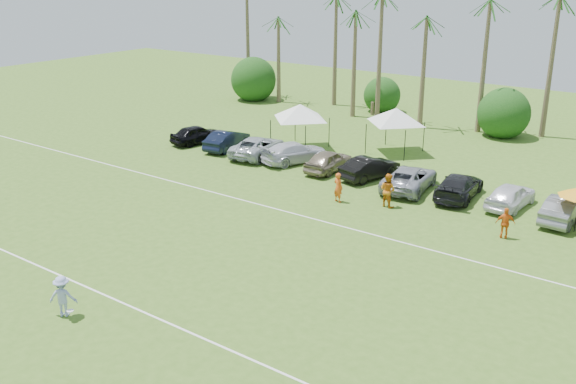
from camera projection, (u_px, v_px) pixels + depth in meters
The scene contains 28 objects.
ground at pixel (40, 304), 25.59m from camera, with size 120.00×120.00×0.00m, color #40641E.
field_lines at pixel (183, 239), 31.68m from camera, with size 80.00×12.10×0.01m.
palm_tree_0 at pixel (235, 21), 64.24m from camera, with size 2.40×2.40×8.90m.
palm_tree_1 at pixel (274, 14), 61.18m from camera, with size 2.40×2.40×9.90m.
palm_tree_2 at pixel (318, 7), 58.12m from camera, with size 2.40×2.40×10.90m.
palm_tree_4 at pixel (397, 31), 54.26m from camera, with size 2.40×2.40×8.90m.
palm_tree_5 at pixel (442, 23), 51.75m from camera, with size 2.40×2.40×9.90m.
palm_tree_6 at pixel (492, 14), 49.25m from camera, with size 2.40×2.40×10.90m.
palm_tree_7 at pixel (547, 4), 46.74m from camera, with size 2.40×2.40×11.90m.
bush_tree_0 at pixel (265, 79), 65.24m from camera, with size 4.00×4.00×4.00m.
bush_tree_1 at pixel (378, 93), 58.03m from camera, with size 4.00×4.00×4.00m.
bush_tree_2 at pixel (511, 110), 51.38m from camera, with size 4.00×4.00×4.00m.
sideline_player_a at pixel (338, 187), 36.39m from camera, with size 0.63×0.41×1.72m, color #E85719.
sideline_player_b at pixel (388, 190), 35.66m from camera, with size 0.93×0.73×1.92m, color #CB6D16.
sideline_player_c at pixel (505, 223), 31.52m from camera, with size 0.93×0.39×1.59m, color orange.
canopy_tent_left at pixel (300, 104), 46.31m from camera, with size 4.73×4.73×3.83m.
canopy_tent_right at pixel (397, 108), 45.22m from camera, with size 4.69×4.69×3.80m.
frisbee_player at pixel (63, 296), 24.49m from camera, with size 1.29×1.10×1.66m.
parked_car_0 at pixel (197, 134), 48.44m from camera, with size 1.67×4.14×1.41m, color black.
parked_car_1 at pixel (227, 140), 46.85m from camera, with size 1.49×4.28×1.41m, color black.
parked_car_2 at pixel (258, 147), 45.15m from camera, with size 2.34×5.08×1.41m, color #AFB5BD.
parked_car_3 at pixel (295, 152), 43.77m from camera, with size 1.98×4.86×1.41m, color silver.
parked_car_4 at pixel (329, 161), 41.88m from camera, with size 1.67×4.14×1.41m, color #82735D.
parked_car_5 at pixel (370, 168), 40.42m from camera, with size 1.49×4.28×1.41m, color black.
parked_car_6 at pixel (409, 178), 38.45m from camera, with size 2.34×5.08×1.41m, color #9598A3.
parked_car_7 at pixel (459, 186), 37.09m from camera, with size 1.98×4.86×1.41m, color black.
parked_car_8 at pixel (511, 195), 35.58m from camera, with size 1.67×4.14×1.41m, color white.
parked_car_9 at pixel (564, 209), 33.61m from camera, with size 1.49×4.28×1.41m, color slate.
Camera 1 is at (21.32, -12.45, 12.78)m, focal length 40.00 mm.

